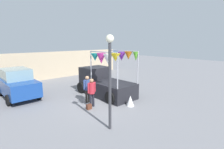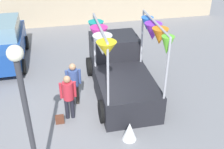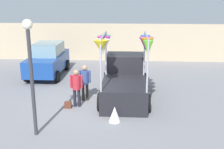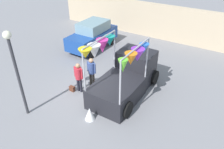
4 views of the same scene
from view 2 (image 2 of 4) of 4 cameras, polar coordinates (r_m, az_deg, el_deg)
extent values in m
plane|color=slate|center=(9.94, -4.35, -6.68)|extent=(60.00, 60.00, 0.00)
cube|color=black|center=(9.77, 2.87, -3.73)|extent=(1.90, 2.60, 1.00)
cube|color=black|center=(11.24, 0.40, 3.60)|extent=(1.80, 1.40, 1.80)
cube|color=#8CB2C6|center=(11.04, 0.41, 5.68)|extent=(1.76, 1.37, 0.60)
cylinder|color=black|center=(11.65, -4.55, 1.64)|extent=(0.22, 0.76, 0.76)
cylinder|color=black|center=(11.99, 4.48, 2.55)|extent=(0.22, 0.76, 0.76)
cylinder|color=black|center=(9.12, -1.89, -7.47)|extent=(0.22, 0.76, 0.76)
cylinder|color=black|center=(9.56, 9.46, -5.93)|extent=(0.22, 0.76, 0.76)
cylinder|color=#A5A5AD|center=(9.94, -3.56, 6.76)|extent=(0.07, 0.07, 1.99)
cylinder|color=#A5A5AD|center=(10.30, 6.12, 7.53)|extent=(0.07, 0.07, 1.99)
cylinder|color=#A5A5AD|center=(7.80, -0.83, -0.35)|extent=(0.07, 0.07, 1.99)
cylinder|color=#A5A5AD|center=(8.26, 11.11, 0.93)|extent=(0.07, 0.07, 1.99)
cylinder|color=#A5A5AD|center=(8.44, -2.50, 9.66)|extent=(0.07, 2.44, 0.07)
cylinder|color=#A5A5AD|center=(8.87, 8.83, 10.39)|extent=(0.07, 2.44, 0.07)
cone|color=yellow|center=(7.59, -1.12, 5.18)|extent=(0.58, 0.58, 0.43)
cone|color=#66CC33|center=(8.08, 11.15, 5.84)|extent=(0.52, 0.52, 0.55)
cone|color=white|center=(8.20, -1.92, 5.98)|extent=(0.62, 0.62, 0.62)
cone|color=orange|center=(8.59, 9.67, 7.63)|extent=(0.55, 0.55, 0.51)
cone|color=#D83399|center=(8.74, -2.63, 7.67)|extent=(0.57, 0.57, 0.63)
cone|color=purple|center=(9.15, 8.29, 8.60)|extent=(0.72, 0.72, 0.56)
cone|color=teal|center=(9.29, -3.27, 9.32)|extent=(0.64, 0.64, 0.47)
cone|color=blue|center=(9.67, 7.12, 10.24)|extent=(0.59, 0.59, 0.44)
cube|color=navy|center=(13.36, -21.23, 5.39)|extent=(1.70, 4.00, 0.90)
cube|color=#72939E|center=(13.21, -21.79, 8.71)|extent=(1.50, 2.10, 0.66)
cylinder|color=black|center=(14.55, -17.05, 6.23)|extent=(0.18, 0.64, 0.64)
cylinder|color=black|center=(12.31, -17.64, 1.55)|extent=(0.18, 0.64, 0.64)
cylinder|color=black|center=(9.34, -9.16, -6.85)|extent=(0.13, 0.13, 0.77)
cylinder|color=black|center=(9.34, -8.05, -6.73)|extent=(0.13, 0.13, 0.77)
cylinder|color=#B22633|center=(8.94, -8.94, -3.27)|extent=(0.34, 0.34, 0.61)
sphere|color=#997051|center=(8.72, -9.16, -0.98)|extent=(0.23, 0.23, 0.23)
cylinder|color=#B22633|center=(8.92, -10.36, -3.26)|extent=(0.09, 0.09, 0.55)
cylinder|color=#B22633|center=(8.93, -7.55, -2.96)|extent=(0.09, 0.09, 0.55)
cylinder|color=#2D2823|center=(9.95, -8.12, -4.13)|extent=(0.13, 0.13, 0.77)
cylinder|color=#2D2823|center=(9.96, -7.08, -4.01)|extent=(0.13, 0.13, 0.77)
cylinder|color=#33477F|center=(9.58, -7.88, -0.66)|extent=(0.34, 0.34, 0.61)
sphere|color=#997051|center=(9.37, -8.06, 1.54)|extent=(0.23, 0.23, 0.23)
cylinder|color=#33477F|center=(9.56, -9.20, -0.65)|extent=(0.09, 0.09, 0.55)
cylinder|color=#33477F|center=(9.57, -6.58, -0.37)|extent=(0.09, 0.09, 0.55)
cube|color=#592D1E|center=(9.33, -10.55, -8.95)|extent=(0.28, 0.16, 0.28)
cylinder|color=#333338|center=(6.54, -16.23, -11.22)|extent=(0.12, 0.12, 3.55)
sphere|color=#F2EDCC|center=(5.49, -19.11, 4.11)|extent=(0.32, 0.32, 0.32)
cube|color=tan|center=(16.95, -8.65, 14.17)|extent=(18.00, 0.36, 2.60)
cone|color=white|center=(8.54, 3.58, -11.41)|extent=(0.54, 0.54, 0.60)
camera|label=1|loc=(5.86, -87.93, -27.02)|focal=28.00mm
camera|label=3|loc=(4.43, 121.76, -37.99)|focal=45.00mm
camera|label=4|loc=(6.40, 77.76, 13.88)|focal=35.00mm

